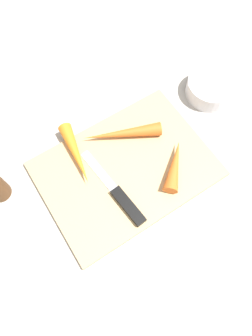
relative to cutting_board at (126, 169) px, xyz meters
name	(u,v)px	position (x,y,z in m)	size (l,w,h in m)	color
ground_plane	(126,170)	(0.00, 0.00, -0.01)	(1.40, 1.40, 0.00)	#ADA8A0
cutting_board	(126,169)	(0.00, 0.00, 0.00)	(0.36, 0.26, 0.01)	tan
knife	(124,201)	(-0.04, -0.06, 0.01)	(0.04, 0.20, 0.01)	#B7B7BC
carrot_medium	(76,154)	(-0.08, 0.08, 0.02)	(0.03, 0.03, 0.14)	orange
carrot_shortest	(175,165)	(0.09, -0.06, 0.02)	(0.03, 0.03, 0.12)	orange
carrot_longest	(122,133)	(0.03, 0.07, 0.02)	(0.03, 0.03, 0.17)	orange
small_bowl	(211,88)	(0.28, 0.06, 0.01)	(0.12, 0.12, 0.04)	silver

